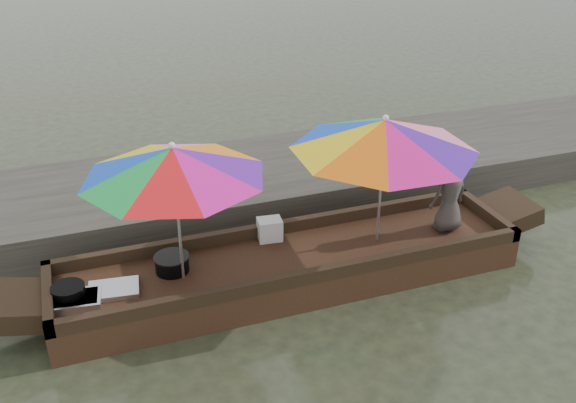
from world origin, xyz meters
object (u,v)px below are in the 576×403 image
object	(u,v)px
cooking_pot	(69,294)
supply_bag	(270,229)
tray_crayfish	(75,301)
umbrella_bow	(178,214)
charcoal_grill	(172,264)
umbrella_stern	(381,181)
boat_hull	(291,269)
tray_scallop	(114,290)
vendor	(450,193)

from	to	relation	value
cooking_pot	supply_bag	xyz separation A→B (m)	(2.30, 0.48, 0.04)
tray_crayfish	umbrella_bow	size ratio (longest dim) A/B	0.27
tray_crayfish	supply_bag	distance (m)	2.32
charcoal_grill	umbrella_stern	xyz separation A→B (m)	(2.40, -0.16, 0.69)
cooking_pot	tray_crayfish	xyz separation A→B (m)	(0.05, -0.09, -0.04)
cooking_pot	tray_crayfish	size ratio (longest dim) A/B	0.66
boat_hull	tray_scallop	world-z (taller)	tray_scallop
supply_bag	umbrella_stern	distance (m)	1.42
vendor	tray_scallop	bearing A→B (deg)	-4.82
tray_crayfish	supply_bag	world-z (taller)	supply_bag
cooking_pot	boat_hull	bearing A→B (deg)	0.81
boat_hull	tray_scallop	size ratio (longest dim) A/B	10.38
supply_bag	umbrella_bow	distance (m)	1.37
supply_bag	tray_crayfish	bearing A→B (deg)	-165.73
umbrella_bow	umbrella_stern	bearing A→B (deg)	0.00
vendor	umbrella_bow	bearing A→B (deg)	-5.40
boat_hull	umbrella_bow	world-z (taller)	umbrella_bow
tray_crayfish	tray_scallop	world-z (taller)	tray_crayfish
tray_scallop	umbrella_bow	distance (m)	1.04
cooking_pot	umbrella_stern	distance (m)	3.55
cooking_pot	umbrella_stern	world-z (taller)	umbrella_stern
tray_crayfish	vendor	bearing A→B (deg)	1.03
tray_scallop	charcoal_grill	bearing A→B (deg)	16.60
tray_scallop	umbrella_stern	size ratio (longest dim) A/B	0.24
tray_crayfish	charcoal_grill	bearing A→B (deg)	15.34
tray_crayfish	umbrella_bow	world-z (taller)	umbrella_bow
charcoal_grill	supply_bag	xyz separation A→B (m)	(1.21, 0.29, 0.04)
charcoal_grill	umbrella_bow	size ratio (longest dim) A/B	0.19
tray_scallop	umbrella_bow	size ratio (longest dim) A/B	0.27
charcoal_grill	umbrella_bow	distance (m)	0.71
umbrella_bow	umbrella_stern	distance (m)	2.31
tray_crayfish	supply_bag	xyz separation A→B (m)	(2.25, 0.57, 0.09)
cooking_pot	tray_crayfish	bearing A→B (deg)	-60.16
supply_bag	umbrella_stern	xyz separation A→B (m)	(1.18, -0.45, 0.65)
supply_bag	umbrella_bow	xyz separation A→B (m)	(-1.13, -0.45, 0.65)
boat_hull	umbrella_stern	size ratio (longest dim) A/B	2.53
charcoal_grill	tray_crayfish	bearing A→B (deg)	-164.66
supply_bag	umbrella_stern	size ratio (longest dim) A/B	0.13
boat_hull	umbrella_stern	xyz separation A→B (m)	(1.08, 0.00, 0.95)
tray_crayfish	charcoal_grill	size ratio (longest dim) A/B	1.40
cooking_pot	umbrella_bow	xyz separation A→B (m)	(1.17, 0.03, 0.69)
umbrella_bow	cooking_pot	bearing A→B (deg)	-178.33
tray_scallop	umbrella_bow	world-z (taller)	umbrella_bow
boat_hull	tray_crayfish	distance (m)	2.36
charcoal_grill	vendor	distance (m)	3.33
boat_hull	tray_scallop	xyz separation A→B (m)	(-1.96, -0.03, 0.21)
boat_hull	supply_bag	distance (m)	0.55
boat_hull	tray_scallop	distance (m)	1.97
vendor	supply_bag	bearing A→B (deg)	-17.90
boat_hull	vendor	size ratio (longest dim) A/B	5.53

